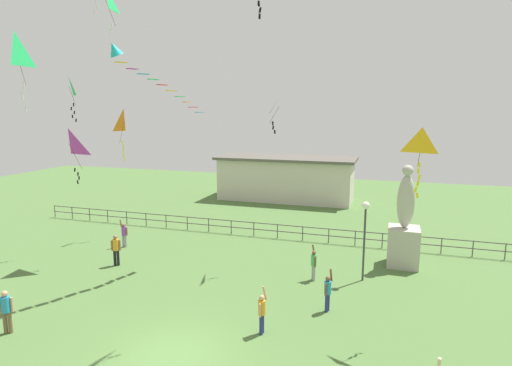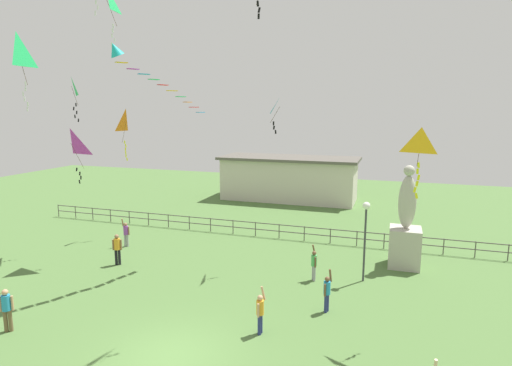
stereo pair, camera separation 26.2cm
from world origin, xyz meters
name	(u,v)px [view 1 (the left image)]	position (x,y,z in m)	size (l,w,h in m)	color
ground_plane	(173,357)	(0.00, 0.00, 0.00)	(80.00, 80.00, 0.00)	#4C7038
statue_monument	(404,233)	(7.58, 11.32, 1.78)	(1.60, 1.60, 5.44)	#B2AD9E
lamppost	(365,223)	(5.68, 8.61, 2.91)	(0.36, 0.36, 3.94)	#38383D
person_0	(116,248)	(-7.03, 6.65, 0.97)	(0.48, 0.31, 1.69)	black
person_1	(124,233)	(-8.48, 9.43, 0.88)	(0.48, 0.28, 1.75)	#99999E
person_2	(328,291)	(4.49, 4.86, 0.90)	(0.33, 0.45, 1.79)	navy
person_3	(314,263)	(3.38, 7.90, 0.89)	(0.30, 0.47, 1.76)	#99999E
person_5	(6,309)	(-6.61, -0.50, 0.96)	(0.45, 0.31, 1.67)	brown
person_6	(262,311)	(2.43, 2.34, 0.90)	(0.31, 0.46, 1.79)	navy
kite_0	(69,145)	(-9.14, 6.17, 6.48)	(1.25, 1.14, 2.89)	#B22DB2
kite_2	(124,123)	(-9.53, 11.53, 7.46)	(0.82, 0.87, 3.31)	orange
kite_3	(279,107)	(1.12, 9.58, 8.37)	(0.87, 1.24, 1.82)	#198CD1
kite_5	(16,52)	(-9.09, 3.35, 10.73)	(0.61, 1.01, 3.43)	#1EB759
kite_6	(421,144)	(7.67, 4.30, 7.06)	(0.97, 0.60, 2.51)	yellow
kite_7	(106,1)	(-6.54, 6.34, 13.31)	(0.75, 0.95, 2.80)	#1EB759
kite_8	(69,87)	(-10.77, 8.33, 9.50)	(1.00, 0.98, 2.56)	#1EB759
streamer_kite	(123,56)	(-4.72, 4.88, 10.56)	(2.41, 5.32, 3.08)	#19B2B2
waterfront_railing	(275,229)	(-0.25, 14.00, 0.63)	(36.03, 0.06, 0.95)	#4C4742
pavilion_building	(286,178)	(-2.42, 26.00, 2.03)	(12.69, 4.96, 4.01)	beige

